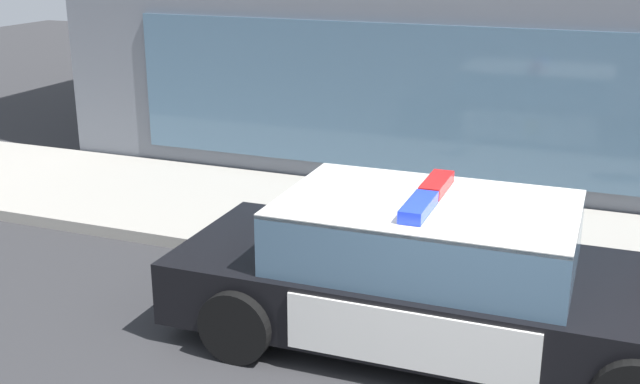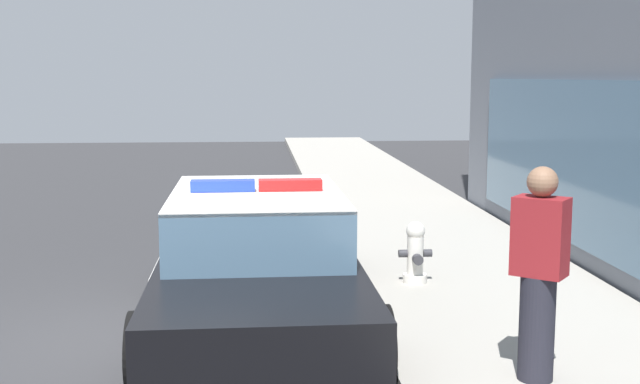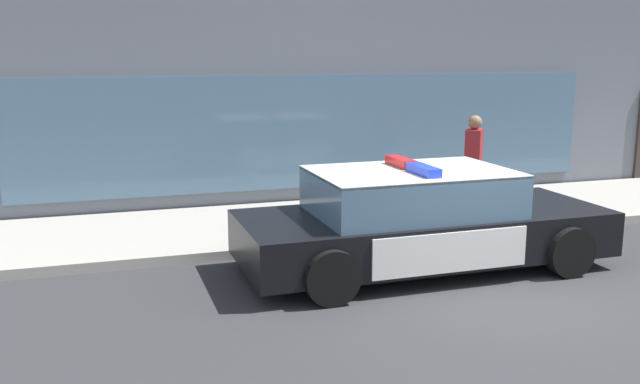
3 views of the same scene
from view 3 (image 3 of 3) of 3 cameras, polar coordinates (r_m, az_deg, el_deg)
ground at (r=8.96m, az=14.96°, el=-8.00°), size 48.00×48.00×0.00m
sidewalk at (r=12.16m, az=5.40°, el=-2.10°), size 48.00×2.95×0.15m
police_cruiser at (r=9.49m, az=8.25°, el=-2.32°), size 5.07×2.18×1.49m
fire_hydrant at (r=10.84m, az=-0.84°, el=-1.43°), size 0.34×0.39×0.73m
pedestrian_on_sidewalk at (r=12.28m, az=12.54°, el=2.27°), size 0.45×0.47×1.71m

